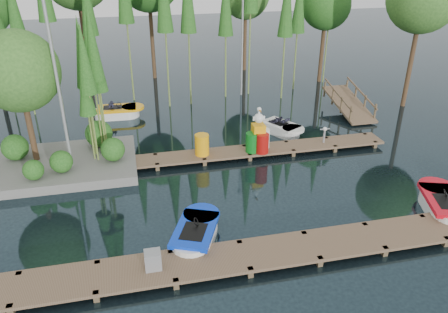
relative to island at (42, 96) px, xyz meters
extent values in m
plane|color=#1A2A32|center=(6.30, -3.29, -3.18)|extent=(90.00, 90.00, 0.00)
cube|color=brown|center=(6.30, -7.79, -2.93)|extent=(18.00, 1.50, 0.10)
cube|color=brown|center=(-0.15, -8.42, -3.13)|extent=(0.16, 0.16, 0.50)
cube|color=brown|center=(-0.15, -7.16, -3.13)|extent=(0.16, 0.16, 0.50)
cube|color=brown|center=(2.00, -8.42, -3.13)|extent=(0.16, 0.16, 0.50)
cube|color=brown|center=(2.00, -7.16, -3.13)|extent=(0.16, 0.16, 0.50)
cube|color=brown|center=(4.15, -8.42, -3.13)|extent=(0.16, 0.16, 0.50)
cube|color=brown|center=(4.15, -7.16, -3.13)|extent=(0.16, 0.16, 0.50)
cube|color=brown|center=(6.30, -8.42, -3.13)|extent=(0.16, 0.16, 0.50)
cube|color=brown|center=(6.30, -7.16, -3.13)|extent=(0.16, 0.16, 0.50)
cube|color=brown|center=(8.45, -8.42, -3.13)|extent=(0.16, 0.16, 0.50)
cube|color=brown|center=(8.45, -7.16, -3.13)|extent=(0.16, 0.16, 0.50)
cube|color=brown|center=(10.60, -8.42, -3.13)|extent=(0.16, 0.16, 0.50)
cube|color=brown|center=(10.60, -7.16, -3.13)|extent=(0.16, 0.16, 0.50)
cube|color=brown|center=(12.75, -8.42, -3.13)|extent=(0.16, 0.16, 0.50)
cube|color=brown|center=(12.75, -7.16, -3.13)|extent=(0.16, 0.16, 0.50)
cube|color=brown|center=(7.30, -0.79, -2.93)|extent=(15.00, 1.20, 0.10)
cube|color=brown|center=(0.20, -1.27, -3.13)|extent=(0.16, 0.16, 0.50)
cube|color=brown|center=(0.20, -0.31, -3.13)|extent=(0.16, 0.16, 0.50)
cube|color=brown|center=(2.23, -1.27, -3.13)|extent=(0.16, 0.16, 0.50)
cube|color=brown|center=(2.23, -0.31, -3.13)|extent=(0.16, 0.16, 0.50)
cube|color=brown|center=(4.26, -1.27, -3.13)|extent=(0.16, 0.16, 0.50)
cube|color=brown|center=(4.26, -0.31, -3.13)|extent=(0.16, 0.16, 0.50)
cube|color=brown|center=(6.28, -1.27, -3.13)|extent=(0.16, 0.16, 0.50)
cube|color=brown|center=(6.28, -0.31, -3.13)|extent=(0.16, 0.16, 0.50)
cube|color=brown|center=(8.31, -1.27, -3.13)|extent=(0.16, 0.16, 0.50)
cube|color=brown|center=(8.31, -0.31, -3.13)|extent=(0.16, 0.16, 0.50)
cube|color=brown|center=(10.34, -1.27, -3.13)|extent=(0.16, 0.16, 0.50)
cube|color=brown|center=(10.34, -0.31, -3.13)|extent=(0.16, 0.16, 0.50)
cube|color=brown|center=(12.37, -1.27, -3.13)|extent=(0.16, 0.16, 0.50)
cube|color=brown|center=(12.37, -0.31, -3.13)|extent=(0.16, 0.16, 0.50)
cube|color=brown|center=(14.40, -1.27, -3.13)|extent=(0.16, 0.16, 0.50)
cube|color=brown|center=(14.40, -0.31, -3.13)|extent=(0.16, 0.16, 0.50)
cube|color=slate|center=(0.30, -0.29, -3.00)|extent=(6.20, 4.20, 0.42)
sphere|color=#2C6720|center=(-1.50, 0.31, -2.24)|extent=(1.10, 1.10, 1.10)
sphere|color=#2C6720|center=(0.50, -1.29, -2.34)|extent=(0.90, 0.90, 0.90)
sphere|color=#2C6720|center=(1.90, 0.91, -2.19)|extent=(1.20, 1.20, 1.20)
sphere|color=#2C6720|center=(-0.50, -1.69, -2.39)|extent=(0.80, 0.80, 0.80)
sphere|color=#2C6720|center=(2.50, -0.69, -2.29)|extent=(1.00, 1.00, 1.00)
cylinder|color=#49321F|center=(-0.70, 0.11, -1.18)|extent=(0.24, 0.24, 3.60)
sphere|color=#40772A|center=(-0.70, 0.11, 1.02)|extent=(3.20, 3.20, 3.20)
cylinder|color=olive|center=(2.04, 0.27, -0.22)|extent=(0.07, 0.07, 5.93)
cone|color=#2C6720|center=(2.04, 0.27, 1.86)|extent=(0.70, 0.70, 2.97)
cylinder|color=olive|center=(1.73, 0.11, -0.35)|extent=(0.07, 0.07, 5.66)
cone|color=#2C6720|center=(1.73, 0.11, 1.63)|extent=(0.70, 0.70, 2.83)
cylinder|color=olive|center=(2.23, 0.30, -0.57)|extent=(0.07, 0.07, 5.22)
cone|color=#2C6720|center=(2.23, 0.30, 1.26)|extent=(0.70, 0.70, 2.61)
cylinder|color=olive|center=(1.85, -0.51, -0.42)|extent=(0.07, 0.07, 5.53)
cone|color=#2C6720|center=(1.85, -0.51, 1.52)|extent=(0.70, 0.70, 2.76)
cylinder|color=olive|center=(1.71, -0.39, -1.18)|extent=(0.07, 0.07, 4.01)
cone|color=#2C6720|center=(1.71, -0.39, 0.23)|extent=(0.70, 0.70, 2.01)
cylinder|color=olive|center=(2.17, 0.16, -0.13)|extent=(0.07, 0.07, 6.11)
cone|color=#2C6720|center=(2.17, 0.16, 2.01)|extent=(0.70, 0.70, 3.05)
cylinder|color=#49321F|center=(19.04, 3.61, -0.15)|extent=(0.26, 0.26, 6.06)
cylinder|color=#49321F|center=(16.28, 9.35, -0.67)|extent=(0.26, 0.26, 5.02)
sphere|color=#2C6720|center=(16.28, 9.35, 1.84)|extent=(3.16, 3.16, 3.16)
cylinder|color=#49321F|center=(12.04, 13.41, -0.53)|extent=(0.26, 0.26, 5.31)
cylinder|color=#49321F|center=(5.30, 12.74, 0.05)|extent=(0.26, 0.26, 6.46)
cylinder|color=#49321F|center=(0.88, 12.71, 0.24)|extent=(0.26, 0.26, 6.85)
cylinder|color=olive|center=(-1.86, 6.94, 0.55)|extent=(0.09, 0.09, 7.48)
cone|color=#2C6720|center=(-1.86, 6.94, 2.65)|extent=(0.90, 0.90, 4.11)
cylinder|color=olive|center=(-0.41, 7.53, 1.65)|extent=(0.09, 0.09, 9.66)
cylinder|color=olive|center=(1.62, 8.54, 0.66)|extent=(0.09, 0.09, 7.69)
cylinder|color=olive|center=(3.67, 8.19, 1.31)|extent=(0.09, 0.09, 8.99)
cylinder|color=olive|center=(5.66, 6.58, 1.03)|extent=(0.09, 0.09, 8.44)
cylinder|color=olive|center=(6.95, 6.71, 0.93)|extent=(0.09, 0.09, 8.22)
cylinder|color=olive|center=(9.25, 7.58, 0.52)|extent=(0.09, 0.09, 7.41)
cylinder|color=olive|center=(10.79, 7.80, 1.70)|extent=(0.09, 0.09, 9.77)
cylinder|color=olive|center=(12.54, 6.54, 0.52)|extent=(0.09, 0.09, 7.40)
cylinder|color=olive|center=(13.93, 8.13, 0.39)|extent=(0.09, 0.09, 7.14)
cylinder|color=olive|center=(16.47, 9.13, 1.12)|extent=(0.09, 0.09, 8.61)
cylinder|color=gray|center=(0.80, -0.79, 0.32)|extent=(0.12, 0.12, 7.00)
cylinder|color=gray|center=(10.30, 7.71, 0.32)|extent=(0.12, 0.12, 7.00)
cube|color=brown|center=(15.30, 3.21, -2.63)|extent=(1.50, 3.94, 0.95)
cube|color=brown|center=(14.60, 1.61, -2.59)|extent=(0.08, 0.08, 0.90)
cube|color=brown|center=(14.60, 2.71, -2.48)|extent=(0.08, 0.08, 0.90)
cube|color=brown|center=(14.60, 3.81, -2.37)|extent=(0.08, 0.08, 0.90)
cube|color=brown|center=(14.60, 4.91, -2.26)|extent=(0.08, 0.08, 0.90)
cube|color=brown|center=(14.60, 3.21, -2.03)|extent=(0.06, 3.54, 0.83)
cube|color=brown|center=(16.00, 1.61, -2.59)|extent=(0.08, 0.08, 0.90)
cube|color=brown|center=(16.00, 2.71, -2.48)|extent=(0.08, 0.08, 0.90)
cube|color=brown|center=(16.00, 3.81, -2.37)|extent=(0.08, 0.08, 0.90)
cube|color=brown|center=(16.00, 4.91, -2.26)|extent=(0.08, 0.08, 0.90)
cube|color=brown|center=(16.00, 3.21, -2.03)|extent=(0.06, 3.54, 0.83)
cube|color=white|center=(5.02, -6.49, -2.99)|extent=(1.56, 1.57, 0.55)
cylinder|color=white|center=(5.25, -5.94, -2.99)|extent=(1.56, 1.56, 0.55)
cylinder|color=white|center=(4.79, -7.04, -2.99)|extent=(1.56, 1.56, 0.55)
cube|color=#0835D5|center=(5.02, -6.49, -2.69)|extent=(1.93, 2.38, 0.14)
cylinder|color=#0835D5|center=(5.36, -5.69, -2.69)|extent=(1.59, 1.59, 0.14)
cube|color=black|center=(4.94, -6.67, -2.64)|extent=(1.06, 1.19, 0.06)
torus|color=black|center=(5.08, -6.35, -2.49)|extent=(0.24, 0.31, 0.26)
cube|color=white|center=(13.89, -6.77, -2.97)|extent=(1.61, 1.62, 0.58)
cylinder|color=white|center=(14.10, -6.17, -2.97)|extent=(1.61, 1.61, 0.58)
cube|color=red|center=(13.89, -6.77, -2.66)|extent=(1.93, 2.51, 0.15)
cylinder|color=red|center=(14.19, -5.89, -2.66)|extent=(1.64, 1.64, 0.15)
cube|color=black|center=(13.83, -6.97, -2.61)|extent=(1.08, 1.24, 0.06)
torus|color=black|center=(13.94, -6.62, -2.44)|extent=(0.24, 0.33, 0.28)
cube|color=white|center=(2.64, 5.47, -2.98)|extent=(1.25, 1.24, 0.55)
cylinder|color=white|center=(3.25, 5.45, -2.98)|extent=(1.24, 1.24, 0.55)
cylinder|color=white|center=(2.04, 5.49, -2.98)|extent=(1.24, 1.24, 0.55)
cube|color=#FBA70D|center=(2.64, 5.47, -2.68)|extent=(2.13, 1.30, 0.14)
cylinder|color=#FBA70D|center=(3.52, 5.44, -2.68)|extent=(1.27, 1.27, 0.14)
cube|color=black|center=(2.44, 5.48, -2.64)|extent=(1.02, 0.78, 0.06)
torus|color=black|center=(2.79, 5.47, -2.48)|extent=(0.28, 0.16, 0.27)
imported|color=#1E1E2D|center=(2.39, 5.48, -2.40)|extent=(0.44, 0.34, 0.97)
cube|color=white|center=(10.67, 1.38, -3.00)|extent=(1.47, 1.47, 0.49)
cylinder|color=white|center=(10.94, 0.91, -3.00)|extent=(1.47, 1.47, 0.49)
cylinder|color=white|center=(10.41, 1.85, -3.00)|extent=(1.47, 1.47, 0.49)
cube|color=white|center=(10.67, 1.38, -2.74)|extent=(1.88, 2.17, 0.13)
cylinder|color=white|center=(11.06, 0.69, -2.74)|extent=(1.50, 1.50, 0.13)
cube|color=black|center=(10.59, 1.53, -2.70)|extent=(1.02, 1.10, 0.05)
torus|color=black|center=(10.74, 1.26, -2.56)|extent=(0.24, 0.28, 0.24)
imported|color=#1E1E2D|center=(10.56, 1.57, -2.51)|extent=(0.41, 0.44, 0.81)
imported|color=#1E1E2D|center=(10.99, 1.45, -2.57)|extent=(0.31, 0.35, 0.61)
cube|color=gray|center=(3.59, -7.79, -2.60)|extent=(0.47, 0.39, 0.57)
cylinder|color=#FBA70D|center=(6.27, -0.79, -2.42)|extent=(0.62, 0.62, 0.93)
cylinder|color=#0B6A18|center=(8.49, -0.99, -2.44)|extent=(0.59, 0.59, 0.88)
cylinder|color=white|center=(9.08, -0.70, -2.44)|extent=(0.59, 0.59, 0.88)
cylinder|color=#A70F0B|center=(8.88, -1.18, -2.44)|extent=(0.59, 0.59, 0.88)
cube|color=#FBA70D|center=(8.78, -0.89, -1.83)|extent=(0.54, 0.54, 0.34)
sphere|color=white|center=(8.78, -0.89, -1.37)|extent=(0.43, 0.43, 0.43)
cylinder|color=white|center=(8.78, -0.89, -1.12)|extent=(0.10, 0.10, 0.29)
sphere|color=white|center=(8.78, -0.89, -0.96)|extent=(0.20, 0.20, 0.20)
cone|color=orange|center=(8.78, -1.09, -0.98)|extent=(0.10, 0.29, 0.10)
cube|color=white|center=(8.78, -0.89, -1.37)|extent=(0.54, 0.06, 0.18)
cylinder|color=gray|center=(12.01, -0.79, -2.60)|extent=(0.10, 0.10, 0.57)
sphere|color=white|center=(12.01, -0.79, -2.21)|extent=(0.19, 0.19, 0.19)
cube|color=gray|center=(12.01, -0.79, -2.21)|extent=(0.48, 0.04, 0.04)
cone|color=orange|center=(12.01, -0.91, -2.21)|extent=(0.04, 0.10, 0.04)
camera|label=1|loc=(3.39, -17.78, 5.54)|focal=35.00mm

